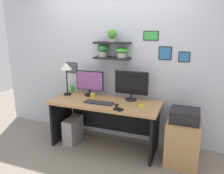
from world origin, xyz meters
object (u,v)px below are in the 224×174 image
at_px(coffee_mug, 93,96).
at_px(water_cup, 72,89).
at_px(desk, 106,113).
at_px(monitor_left, 90,82).
at_px(drawer_cabinet, 182,142).
at_px(keyboard, 99,103).
at_px(cell_phone, 142,106).
at_px(computer_mouse, 117,105).
at_px(computer_tower_left, 73,129).
at_px(printer, 185,116).
at_px(desk_lamp, 66,69).
at_px(scissors_tray, 118,109).
at_px(monitor_right, 131,85).

distance_m(coffee_mug, water_cup, 0.55).
xyz_separation_m(desk, coffee_mug, (-0.22, -0.01, 0.25)).
distance_m(monitor_left, drawer_cabinet, 1.68).
distance_m(monitor_left, keyboard, 0.49).
xyz_separation_m(cell_phone, water_cup, (-1.30, 0.29, 0.05)).
relative_size(computer_mouse, computer_tower_left, 0.22).
distance_m(keyboard, printer, 1.23).
distance_m(desk_lamp, scissors_tray, 1.18).
height_order(desk, monitor_left, monitor_left).
bearing_deg(monitor_left, cell_phone, -13.82).
height_order(monitor_right, computer_tower_left, monitor_right).
bearing_deg(keyboard, monitor_left, 133.02).
height_order(desk_lamp, cell_phone, desk_lamp).
height_order(desk_lamp, drawer_cabinet, desk_lamp).
height_order(monitor_left, coffee_mug, monitor_left).
distance_m(monitor_right, scissors_tray, 0.54).
bearing_deg(printer, desk, 175.88).
distance_m(monitor_left, printer, 1.57).
height_order(cell_phone, coffee_mug, coffee_mug).
bearing_deg(water_cup, cell_phone, -12.51).
height_order(keyboard, scissors_tray, scissors_tray).
bearing_deg(printer, monitor_right, 163.30).
bearing_deg(drawer_cabinet, printer, 0.00).
bearing_deg(desk_lamp, monitor_right, 5.78).
bearing_deg(drawer_cabinet, cell_phone, 178.34).
bearing_deg(computer_mouse, drawer_cabinet, 5.56).
height_order(monitor_left, computer_mouse, monitor_left).
height_order(monitor_left, printer, monitor_left).
relative_size(keyboard, cell_phone, 3.14).
relative_size(monitor_left, monitor_right, 0.91).
bearing_deg(monitor_right, water_cup, 176.84).
relative_size(monitor_right, desk_lamp, 0.98).
bearing_deg(scissors_tray, computer_tower_left, 164.24).
bearing_deg(computer_mouse, monitor_left, 150.14).
distance_m(coffee_mug, drawer_cabinet, 1.48).
bearing_deg(keyboard, drawer_cabinet, 3.75).
relative_size(water_cup, computer_tower_left, 0.27).
xyz_separation_m(scissors_tray, water_cup, (-1.04, 0.55, 0.04)).
bearing_deg(scissors_tray, coffee_mug, 149.56).
height_order(keyboard, water_cup, water_cup).
relative_size(keyboard, drawer_cabinet, 0.71).
relative_size(desk, scissors_tray, 14.04).
bearing_deg(monitor_left, coffee_mug, -53.00).
bearing_deg(monitor_left, water_cup, 170.84).
bearing_deg(desk, printer, -4.12).
distance_m(desk, water_cup, 0.80).
height_order(desk, desk_lamp, desk_lamp).
height_order(desk, coffee_mug, coffee_mug).
bearing_deg(cell_phone, printer, -14.58).
height_order(desk, drawer_cabinet, desk).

